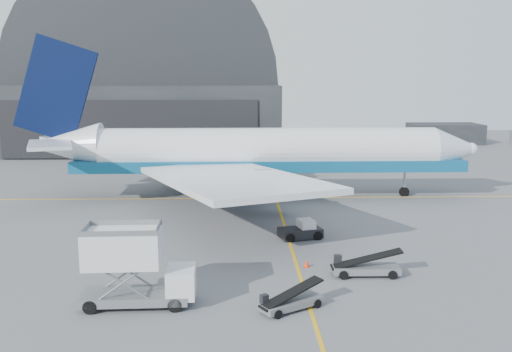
{
  "coord_description": "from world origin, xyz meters",
  "views": [
    {
      "loc": [
        -4.21,
        -42.92,
        13.6
      ],
      "look_at": [
        -2.6,
        8.8,
        4.5
      ],
      "focal_mm": 40.0,
      "sensor_mm": 36.0,
      "label": 1
    }
  ],
  "objects_px": {
    "catering_truck": "(133,268)",
    "pushback_tug": "(301,231)",
    "belt_loader_a": "(291,302)",
    "belt_loader_b": "(365,268)",
    "airliner": "(250,153)"
  },
  "relations": [
    {
      "from": "catering_truck",
      "to": "pushback_tug",
      "type": "distance_m",
      "value": 18.32
    },
    {
      "from": "airliner",
      "to": "belt_loader_a",
      "type": "xyz_separation_m",
      "value": [
        1.72,
        -31.85,
        -4.61
      ]
    },
    {
      "from": "airliner",
      "to": "belt_loader_a",
      "type": "height_order",
      "value": "airliner"
    },
    {
      "from": "airliner",
      "to": "catering_truck",
      "type": "height_order",
      "value": "airliner"
    },
    {
      "from": "belt_loader_b",
      "to": "airliner",
      "type": "bearing_deg",
      "value": 106.83
    },
    {
      "from": "belt_loader_a",
      "to": "belt_loader_b",
      "type": "height_order",
      "value": "belt_loader_b"
    },
    {
      "from": "catering_truck",
      "to": "belt_loader_a",
      "type": "xyz_separation_m",
      "value": [
        9.32,
        -0.94,
        -1.87
      ]
    },
    {
      "from": "pushback_tug",
      "to": "belt_loader_a",
      "type": "bearing_deg",
      "value": -113.48
    },
    {
      "from": "belt_loader_a",
      "to": "pushback_tug",
      "type": "bearing_deg",
      "value": 50.22
    },
    {
      "from": "catering_truck",
      "to": "pushback_tug",
      "type": "xyz_separation_m",
      "value": [
        11.6,
        14.08,
        -1.75
      ]
    },
    {
      "from": "pushback_tug",
      "to": "belt_loader_b",
      "type": "relative_size",
      "value": 0.8
    },
    {
      "from": "pushback_tug",
      "to": "belt_loader_a",
      "type": "relative_size",
      "value": 0.96
    },
    {
      "from": "pushback_tug",
      "to": "catering_truck",
      "type": "bearing_deg",
      "value": -144.32
    },
    {
      "from": "belt_loader_b",
      "to": "catering_truck",
      "type": "bearing_deg",
      "value": -161.4
    },
    {
      "from": "catering_truck",
      "to": "belt_loader_a",
      "type": "distance_m",
      "value": 9.55
    }
  ]
}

